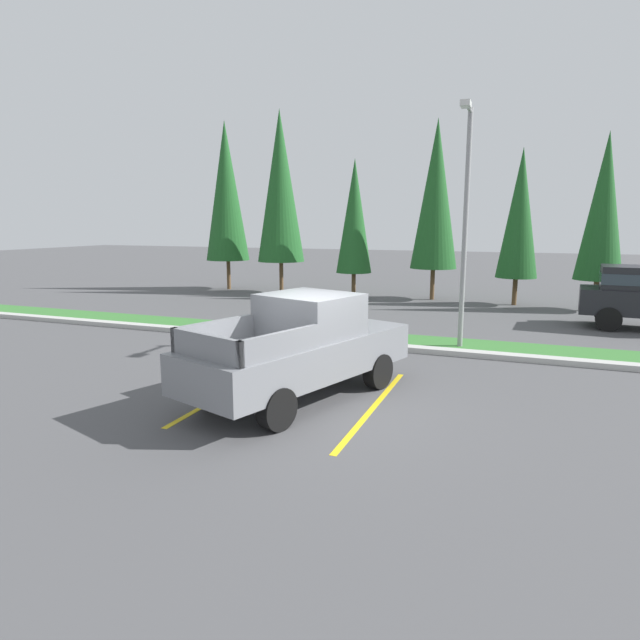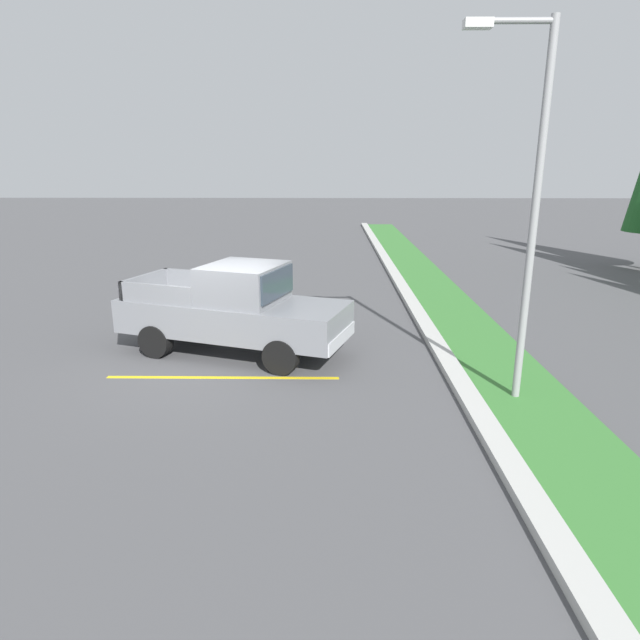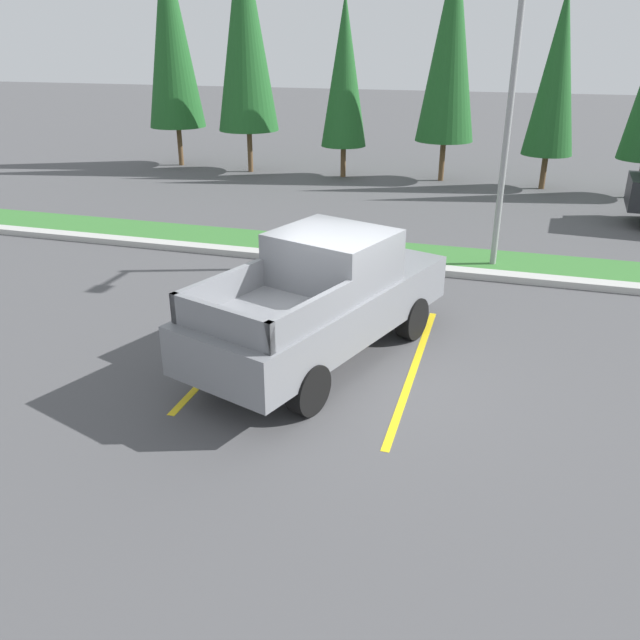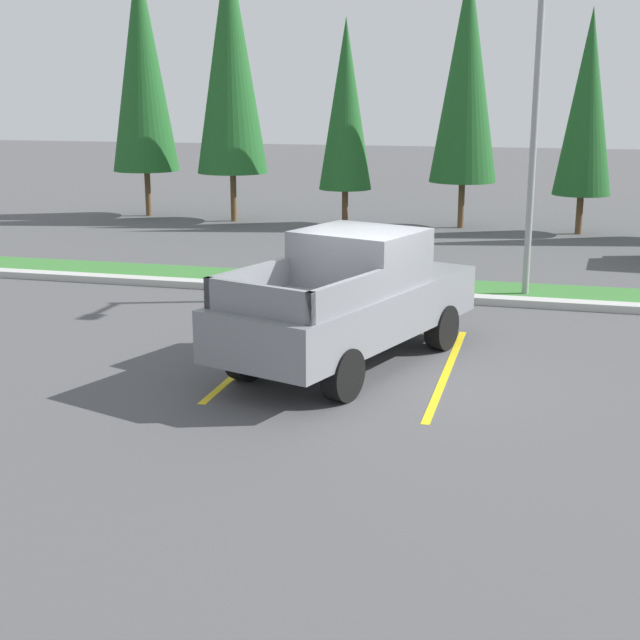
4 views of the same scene
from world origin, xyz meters
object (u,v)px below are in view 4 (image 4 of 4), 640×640
object	(u,v)px
cypress_tree_left_inner	(230,58)
cypress_tree_center	(346,105)
cypress_tree_leftmost	(142,64)
cypress_tree_rightmost	(587,103)
pickup_truck_main	(352,299)
cypress_tree_right_inner	(466,73)
street_light	(535,112)

from	to	relation	value
cypress_tree_left_inner	cypress_tree_center	size ratio (longest dim) A/B	1.38
cypress_tree_leftmost	cypress_tree_rightmost	distance (m)	14.52
cypress_tree_left_inner	cypress_tree_rightmost	world-z (taller)	cypress_tree_left_inner
cypress_tree_center	pickup_truck_main	bearing A→B (deg)	-76.54
cypress_tree_center	cypress_tree_right_inner	distance (m)	3.84
street_light	cypress_tree_center	size ratio (longest dim) A/B	1.00
pickup_truck_main	street_light	distance (m)	6.62
cypress_tree_rightmost	cypress_tree_left_inner	bearing A→B (deg)	179.81
street_light	cypress_tree_left_inner	distance (m)	13.74
pickup_truck_main	cypress_tree_rightmost	bearing A→B (deg)	75.93
cypress_tree_left_inner	cypress_tree_rightmost	distance (m)	11.20
cypress_tree_center	cypress_tree_rightmost	distance (m)	7.31
pickup_truck_main	cypress_tree_leftmost	world-z (taller)	cypress_tree_leftmost
cypress_tree_leftmost	cypress_tree_rightmost	xyz separation A→B (m)	(14.46, -0.54, -1.23)
cypress_tree_center	cypress_tree_leftmost	bearing A→B (deg)	176.12
street_light	cypress_tree_center	xyz separation A→B (m)	(-6.07, 9.46, 0.01)
cypress_tree_leftmost	cypress_tree_rightmost	size ratio (longest dim) A/B	1.31
cypress_tree_right_inner	pickup_truck_main	bearing A→B (deg)	-90.45
cypress_tree_leftmost	cypress_tree_center	distance (m)	7.28
pickup_truck_main	cypress_tree_leftmost	xyz separation A→B (m)	(-10.72, 15.43, 4.08)
cypress_tree_center	cypress_tree_right_inner	size ratio (longest dim) A/B	0.80
pickup_truck_main	cypress_tree_center	bearing A→B (deg)	103.46
cypress_tree_right_inner	cypress_tree_center	bearing A→B (deg)	-174.31
pickup_truck_main	cypress_tree_rightmost	xyz separation A→B (m)	(3.73, 14.88, 2.85)
street_light	cypress_tree_leftmost	xyz separation A→B (m)	(-13.22, 9.94, 1.32)
cypress_tree_right_inner	street_light	bearing A→B (deg)	-76.42
cypress_tree_center	cypress_tree_rightmost	world-z (taller)	cypress_tree_rightmost
pickup_truck_main	street_light	size ratio (longest dim) A/B	0.85
cypress_tree_rightmost	street_light	bearing A→B (deg)	-97.49
pickup_truck_main	cypress_tree_leftmost	bearing A→B (deg)	124.81
cypress_tree_left_inner	street_light	bearing A→B (deg)	-43.69
cypress_tree_leftmost	cypress_tree_rightmost	bearing A→B (deg)	-2.15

